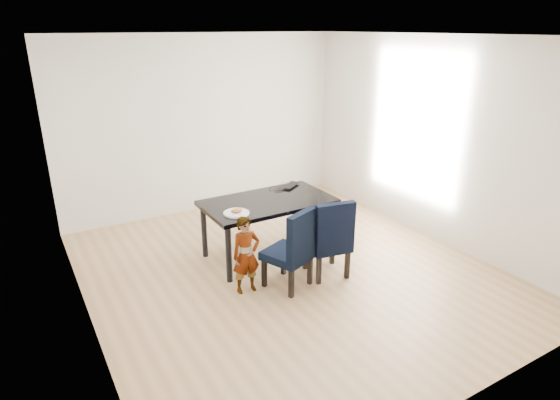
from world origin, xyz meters
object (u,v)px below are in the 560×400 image
plate (236,213)px  laptop (287,185)px  dining_table (268,228)px  chair_left (287,248)px  child (246,255)px  chair_right (327,237)px

plate → laptop: bearing=28.1°
dining_table → chair_left: chair_left is taller
dining_table → plate: size_ratio=5.28×
laptop → child: bearing=8.7°
plate → laptop: 1.17m
dining_table → plate: plate is taller
chair_right → child: chair_right is taller
child → laptop: 1.55m
chair_left → child: 0.47m
dining_table → laptop: bearing=34.9°
child → dining_table: bearing=49.2°
child → plate: (0.11, 0.45, 0.32)m
chair_left → dining_table: bearing=54.6°
dining_table → child: size_ratio=1.81×
chair_left → chair_right: size_ratio=0.98×
chair_right → plate: size_ratio=3.18×
chair_right → plate: (-0.88, 0.58, 0.28)m
child → plate: 0.56m
dining_table → laptop: size_ratio=4.91×
chair_right → plate: 1.09m
dining_table → laptop: (0.50, 0.35, 0.39)m
dining_table → chair_right: size_ratio=1.66×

